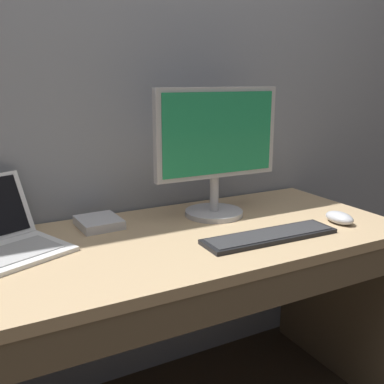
# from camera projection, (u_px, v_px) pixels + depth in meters

# --- Properties ---
(back_wall) EXTENTS (4.63, 0.04, 2.65)m
(back_wall) POSITION_uv_depth(u_px,v_px,m) (116.00, 49.00, 1.58)
(back_wall) COLOR gray
(back_wall) RESTS_ON ground
(desk) EXTENTS (1.65, 0.67, 0.73)m
(desk) POSITION_uv_depth(u_px,v_px,m) (164.00, 301.00, 1.46)
(desk) COLOR tan
(desk) RESTS_ON ground
(external_monitor) EXTENTS (0.48, 0.22, 0.47)m
(external_monitor) POSITION_uv_depth(u_px,v_px,m) (217.00, 147.00, 1.58)
(external_monitor) COLOR #B7B7BC
(external_monitor) RESTS_ON desk
(wired_keyboard) EXTENTS (0.46, 0.13, 0.02)m
(wired_keyboard) POSITION_uv_depth(u_px,v_px,m) (270.00, 236.00, 1.42)
(wired_keyboard) COLOR black
(wired_keyboard) RESTS_ON desk
(computer_mouse) EXTENTS (0.07, 0.11, 0.04)m
(computer_mouse) POSITION_uv_depth(u_px,v_px,m) (339.00, 218.00, 1.56)
(computer_mouse) COLOR #B7B7BC
(computer_mouse) RESTS_ON desk
(external_drive_box) EXTENTS (0.14, 0.16, 0.03)m
(external_drive_box) POSITION_uv_depth(u_px,v_px,m) (99.00, 222.00, 1.53)
(external_drive_box) COLOR silver
(external_drive_box) RESTS_ON desk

